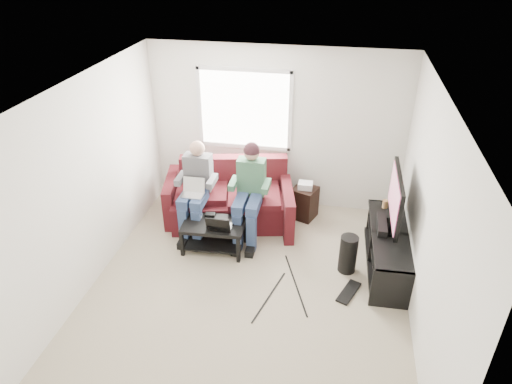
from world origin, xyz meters
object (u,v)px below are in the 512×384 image
(subwoofer, at_px, (348,254))
(end_table, at_px, (304,202))
(tv_stand, at_px, (388,251))
(coffee_table, at_px, (214,230))
(tv, at_px, (396,199))
(sofa, at_px, (229,200))

(subwoofer, distance_m, end_table, 1.41)
(tv_stand, height_order, subwoofer, tv_stand)
(coffee_table, height_order, tv, tv)
(sofa, xyz_separation_m, coffee_table, (-0.03, -0.80, -0.02))
(coffee_table, distance_m, end_table, 1.61)
(coffee_table, bearing_deg, tv_stand, 1.43)
(subwoofer, bearing_deg, end_table, 119.87)
(end_table, bearing_deg, sofa, -165.88)
(subwoofer, xyz_separation_m, end_table, (-0.70, 1.22, 0.01))
(tv_stand, relative_size, subwoofer, 3.10)
(coffee_table, bearing_deg, end_table, 42.79)
(coffee_table, bearing_deg, subwoofer, -3.99)
(end_table, bearing_deg, tv_stand, -40.01)
(tv, bearing_deg, tv_stand, -88.53)
(coffee_table, distance_m, tv, 2.51)
(tv, relative_size, end_table, 1.77)
(sofa, distance_m, tv, 2.56)
(sofa, relative_size, coffee_table, 2.45)
(tv_stand, bearing_deg, tv, 91.47)
(tv_stand, height_order, end_table, end_table)
(coffee_table, xyz_separation_m, subwoofer, (1.88, -0.13, -0.05))
(coffee_table, xyz_separation_m, tv_stand, (2.41, 0.06, -0.07))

